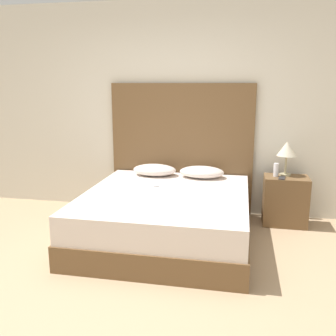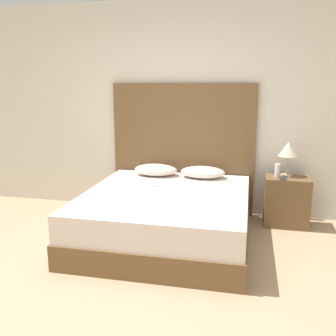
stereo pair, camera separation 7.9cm
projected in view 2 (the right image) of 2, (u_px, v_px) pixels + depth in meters
name	position (u px, v px, depth m)	size (l,w,h in m)	color
ground_plane	(120.00, 296.00, 3.02)	(16.00, 16.00, 0.00)	tan
wall_back	(175.00, 109.00, 4.86)	(10.00, 0.06, 2.70)	silver
bed	(166.00, 216.00, 4.07)	(1.76, 1.91, 0.53)	brown
headboard	(183.00, 149.00, 4.88)	(1.85, 0.05, 1.68)	brown
pillow_left	(156.00, 170.00, 4.76)	(0.55, 0.35, 0.14)	silver
pillow_right	(203.00, 172.00, 4.63)	(0.55, 0.35, 0.14)	silver
phone_on_bed	(155.00, 185.00, 4.30)	(0.14, 0.16, 0.01)	#B7B7BC
nightstand	(286.00, 201.00, 4.48)	(0.52, 0.35, 0.59)	brown
table_lamp	(288.00, 150.00, 4.42)	(0.23, 0.23, 0.41)	tan
phone_on_nightstand	(283.00, 178.00, 4.35)	(0.09, 0.16, 0.01)	#232328
toiletry_bottle	(277.00, 170.00, 4.42)	(0.06, 0.06, 0.16)	silver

